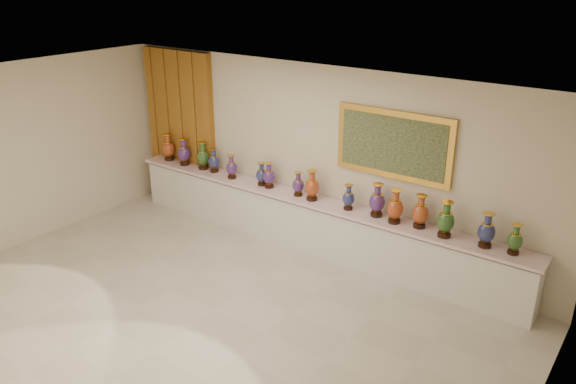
# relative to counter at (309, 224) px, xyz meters

# --- Properties ---
(ground) EXTENTS (8.00, 8.00, 0.00)m
(ground) POSITION_rel_counter_xyz_m (0.00, -2.27, -0.44)
(ground) COLOR beige
(ground) RESTS_ON ground
(room) EXTENTS (8.00, 8.00, 8.00)m
(room) POSITION_rel_counter_xyz_m (-2.33, 0.17, 1.14)
(room) COLOR beige
(room) RESTS_ON ground
(counter) EXTENTS (7.28, 0.48, 0.90)m
(counter) POSITION_rel_counter_xyz_m (0.00, 0.00, 0.00)
(counter) COLOR white
(counter) RESTS_ON ground
(vase_0) EXTENTS (0.25, 0.25, 0.51)m
(vase_0) POSITION_rel_counter_xyz_m (-3.24, 0.00, 0.69)
(vase_0) COLOR black
(vase_0) RESTS_ON counter
(vase_1) EXTENTS (0.28, 0.28, 0.51)m
(vase_1) POSITION_rel_counter_xyz_m (-2.80, -0.02, 0.69)
(vase_1) COLOR black
(vase_1) RESTS_ON counter
(vase_2) EXTENTS (0.28, 0.28, 0.50)m
(vase_2) POSITION_rel_counter_xyz_m (-2.35, 0.02, 0.69)
(vase_2) COLOR black
(vase_2) RESTS_ON counter
(vase_3) EXTENTS (0.26, 0.26, 0.44)m
(vase_3) POSITION_rel_counter_xyz_m (-2.08, 0.02, 0.66)
(vase_3) COLOR black
(vase_3) RESTS_ON counter
(vase_4) EXTENTS (0.25, 0.25, 0.42)m
(vase_4) POSITION_rel_counter_xyz_m (-1.60, -0.04, 0.65)
(vase_4) COLOR black
(vase_4) RESTS_ON counter
(vase_5) EXTENTS (0.19, 0.19, 0.40)m
(vase_5) POSITION_rel_counter_xyz_m (-0.97, -0.00, 0.65)
(vase_5) COLOR black
(vase_5) RESTS_ON counter
(vase_6) EXTENTS (0.24, 0.24, 0.44)m
(vase_6) POSITION_rel_counter_xyz_m (-0.80, -0.01, 0.66)
(vase_6) COLOR black
(vase_6) RESTS_ON counter
(vase_7) EXTENTS (0.24, 0.24, 0.40)m
(vase_7) POSITION_rel_counter_xyz_m (-0.20, -0.02, 0.64)
(vase_7) COLOR black
(vase_7) RESTS_ON counter
(vase_8) EXTENTS (0.28, 0.28, 0.50)m
(vase_8) POSITION_rel_counter_xyz_m (0.08, -0.04, 0.69)
(vase_8) COLOR black
(vase_8) RESTS_ON counter
(vase_9) EXTENTS (0.20, 0.20, 0.40)m
(vase_9) POSITION_rel_counter_xyz_m (0.74, -0.02, 0.64)
(vase_9) COLOR black
(vase_9) RESTS_ON counter
(vase_10) EXTENTS (0.28, 0.28, 0.51)m
(vase_10) POSITION_rel_counter_xyz_m (1.20, 0.01, 0.69)
(vase_10) COLOR black
(vase_10) RESTS_ON counter
(vase_11) EXTENTS (0.28, 0.28, 0.51)m
(vase_11) POSITION_rel_counter_xyz_m (1.52, -0.05, 0.69)
(vase_11) COLOR black
(vase_11) RESTS_ON counter
(vase_12) EXTENTS (0.26, 0.26, 0.49)m
(vase_12) POSITION_rel_counter_xyz_m (1.89, 0.02, 0.68)
(vase_12) COLOR black
(vase_12) RESTS_ON counter
(vase_13) EXTENTS (0.28, 0.28, 0.52)m
(vase_13) POSITION_rel_counter_xyz_m (2.29, -0.06, 0.70)
(vase_13) COLOR black
(vase_13) RESTS_ON counter
(vase_14) EXTENTS (0.24, 0.24, 0.49)m
(vase_14) POSITION_rel_counter_xyz_m (2.83, -0.03, 0.68)
(vase_14) COLOR black
(vase_14) RESTS_ON counter
(vase_15) EXTENTS (0.21, 0.21, 0.42)m
(vase_15) POSITION_rel_counter_xyz_m (3.20, -0.01, 0.65)
(vase_15) COLOR black
(vase_15) RESTS_ON counter
(label_card) EXTENTS (0.10, 0.06, 0.00)m
(label_card) POSITION_rel_counter_xyz_m (-1.45, -0.14, 0.47)
(label_card) COLOR white
(label_card) RESTS_ON counter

